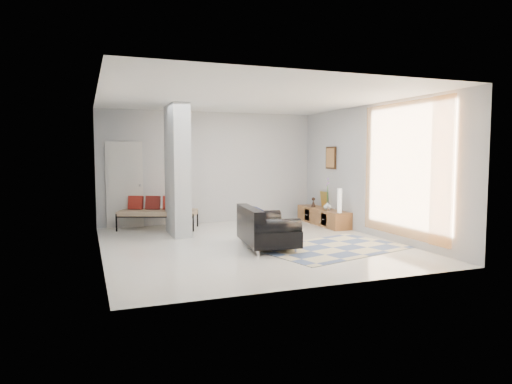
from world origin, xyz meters
name	(u,v)px	position (x,y,z in m)	size (l,w,h in m)	color
floor	(250,244)	(0.00, 0.00, 0.00)	(6.00, 6.00, 0.00)	white
ceiling	(250,98)	(0.00, 0.00, 2.80)	(6.00, 6.00, 0.00)	white
wall_back	(210,168)	(0.00, 3.00, 1.40)	(6.00, 6.00, 0.00)	#B2B4B7
wall_front	(329,181)	(0.00, -3.00, 1.40)	(6.00, 6.00, 0.00)	#B2B4B7
wall_left	(99,174)	(-2.75, 0.00, 1.40)	(6.00, 6.00, 0.00)	#B2B4B7
wall_right	(372,170)	(2.75, 0.00, 1.40)	(6.00, 6.00, 0.00)	#B2B4B7
partition_column	(177,170)	(-1.10, 1.60, 1.40)	(0.35, 1.20, 2.80)	#B5BBBD
hallway_door	(125,185)	(-2.10, 2.96, 1.02)	(0.85, 0.06, 2.04)	silver
curtain	(404,170)	(2.67, -1.15, 1.45)	(2.55, 2.55, 0.00)	#FFA143
wall_art	(331,158)	(2.72, 1.67, 1.65)	(0.04, 0.45, 0.55)	#3A2210
media_console	(323,216)	(2.52, 1.67, 0.20)	(0.45, 1.96, 0.80)	brown
loveseat	(264,228)	(0.14, -0.39, 0.36)	(1.04, 1.59, 0.76)	silver
daybed	(157,211)	(-1.42, 2.48, 0.42)	(1.91, 1.32, 0.77)	black
area_rug	(333,248)	(1.30, -0.90, 0.01)	(2.63, 1.76, 0.01)	#BFB892
cylinder_lamp	(340,201)	(2.50, 0.87, 0.67)	(0.10, 0.10, 0.55)	white
bronze_figurine	(313,202)	(2.47, 2.09, 0.52)	(0.12, 0.12, 0.24)	black
vase	(327,206)	(2.47, 1.37, 0.50)	(0.19, 0.19, 0.20)	silver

